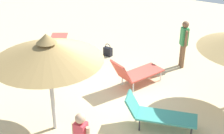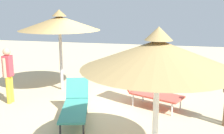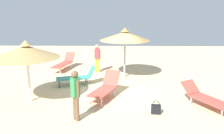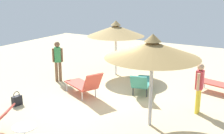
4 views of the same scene
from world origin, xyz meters
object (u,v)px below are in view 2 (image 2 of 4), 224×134
(lounge_chair_far_right, at_px, (75,104))
(person_standing_near_right, at_px, (8,72))
(parasol_umbrella_front, at_px, (59,23))
(lounge_chair_center, at_px, (177,65))
(parasol_umbrella_far_left, at_px, (158,54))
(lounge_chair_near_left, at_px, (148,90))
(side_table_round, at_px, (135,63))
(handbag, at_px, (196,85))

(lounge_chair_far_right, distance_m, person_standing_near_right, 2.50)
(parasol_umbrella_front, bearing_deg, lounge_chair_center, -52.57)
(parasol_umbrella_far_left, relative_size, lounge_chair_near_left, 1.35)
(parasol_umbrella_front, relative_size, side_table_round, 4.30)
(parasol_umbrella_front, distance_m, lounge_chair_center, 5.17)
(lounge_chair_near_left, relative_size, handbag, 3.77)
(parasol_umbrella_front, height_order, side_table_round, parasol_umbrella_front)
(handbag, bearing_deg, side_table_round, 52.21)
(parasol_umbrella_front, distance_m, side_table_round, 3.96)
(lounge_chair_center, xyz_separation_m, side_table_round, (-0.11, 1.73, 0.03))
(parasol_umbrella_front, height_order, lounge_chair_center, parasol_umbrella_front)
(handbag, bearing_deg, parasol_umbrella_far_left, 167.66)
(parasol_umbrella_front, distance_m, lounge_chair_near_left, 3.60)
(lounge_chair_near_left, bearing_deg, handbag, -38.24)
(lounge_chair_far_right, height_order, lounge_chair_center, lounge_chair_far_right)
(lounge_chair_far_right, bearing_deg, person_standing_near_right, 71.29)
(parasol_umbrella_front, bearing_deg, lounge_chair_far_right, -150.02)
(lounge_chair_near_left, height_order, handbag, lounge_chair_near_left)
(parasol_umbrella_front, xyz_separation_m, person_standing_near_right, (-1.55, 0.98, -1.33))
(parasol_umbrella_far_left, distance_m, person_standing_near_right, 5.11)
(person_standing_near_right, xyz_separation_m, side_table_round, (4.37, -3.07, -0.49))
(lounge_chair_far_right, distance_m, side_table_round, 5.21)
(parasol_umbrella_front, bearing_deg, lounge_chair_near_left, -106.73)
(parasol_umbrella_far_left, bearing_deg, lounge_chair_far_right, 52.56)
(parasol_umbrella_front, xyz_separation_m, lounge_chair_center, (2.93, -3.83, -1.85))
(parasol_umbrella_front, relative_size, lounge_chair_near_left, 1.42)
(parasol_umbrella_front, bearing_deg, person_standing_near_right, 147.82)
(parasol_umbrella_far_left, xyz_separation_m, lounge_chair_center, (6.85, -0.42, -1.64))
(lounge_chair_far_right, bearing_deg, lounge_chair_center, -25.20)
(parasol_umbrella_far_left, height_order, lounge_chair_far_right, parasol_umbrella_far_left)
(lounge_chair_center, xyz_separation_m, handbag, (-1.96, -0.65, -0.21))
(lounge_chair_far_right, bearing_deg, side_table_round, -8.24)
(handbag, height_order, side_table_round, side_table_round)
(lounge_chair_near_left, xyz_separation_m, side_table_round, (3.72, 0.90, -0.05))
(lounge_chair_far_right, xyz_separation_m, handbag, (3.31, -3.13, -0.25))
(parasol_umbrella_far_left, bearing_deg, parasol_umbrella_front, 41.04)
(parasol_umbrella_far_left, distance_m, lounge_chair_center, 7.05)
(parasol_umbrella_far_left, distance_m, parasol_umbrella_front, 5.20)
(parasol_umbrella_far_left, height_order, parasol_umbrella_front, parasol_umbrella_front)
(lounge_chair_far_right, bearing_deg, parasol_umbrella_front, 29.98)
(person_standing_near_right, distance_m, side_table_round, 5.37)
(person_standing_near_right, bearing_deg, parasol_umbrella_front, -32.18)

